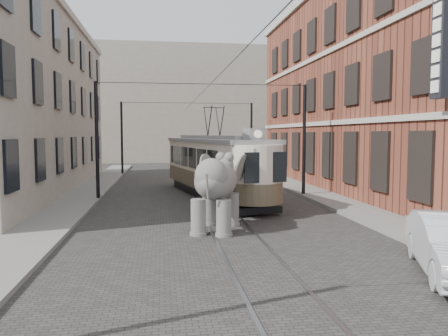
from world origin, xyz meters
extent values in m
plane|color=#3A3836|center=(0.00, 0.00, 0.00)|extent=(120.00, 120.00, 0.00)
cube|color=slate|center=(6.00, 0.00, 0.07)|extent=(2.00, 60.00, 0.15)
cube|color=slate|center=(-6.50, 0.00, 0.07)|extent=(2.00, 60.00, 0.15)
cube|color=brown|center=(11.00, 9.00, 6.00)|extent=(8.00, 26.00, 12.00)
cube|color=gray|center=(-11.00, 10.00, 5.00)|extent=(7.00, 24.00, 10.00)
cube|color=gray|center=(0.00, 40.00, 7.00)|extent=(28.00, 10.00, 14.00)
camera|label=1|loc=(-2.38, -16.73, 3.37)|focal=35.19mm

